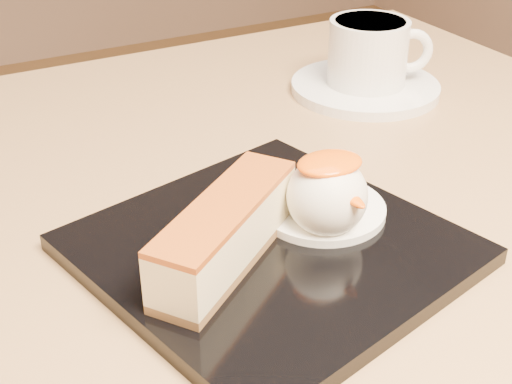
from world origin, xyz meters
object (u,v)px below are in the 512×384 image
cheesecake (226,232)px  ice_cream_scoop (327,196)px  saucer (365,87)px  coffee_cup (370,51)px  table (289,378)px  dessert_plate (270,249)px

cheesecake → ice_cream_scoop: size_ratio=2.39×
saucer → coffee_cup: coffee_cup is taller
coffee_cup → saucer: bearing=-180.0°
cheesecake → coffee_cup: (0.26, 0.21, 0.01)m
ice_cream_scoop → saucer: ice_cream_scoop is taller
cheesecake → coffee_cup: bearing=2.6°
ice_cream_scoop → coffee_cup: coffee_cup is taller
table → cheesecake: (-0.07, -0.03, 0.19)m
cheesecake → saucer: size_ratio=0.86×
cheesecake → saucer: 0.34m
dessert_plate → coffee_cup: bearing=41.9°
cheesecake → saucer: cheesecake is taller
saucer → coffee_cup: bearing=-23.6°
dessert_plate → coffee_cup: (0.23, 0.21, 0.04)m
cheesecake → dessert_plate: bearing=-27.8°
table → saucer: size_ratio=5.33×
table → dessert_plate: size_ratio=3.64×
table → saucer: saucer is taller
cheesecake → ice_cream_scoop: bearing=-36.0°
saucer → dessert_plate: bearing=-137.8°
table → dessert_plate: (-0.04, -0.03, 0.16)m
coffee_cup → ice_cream_scoop: bearing=-108.4°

